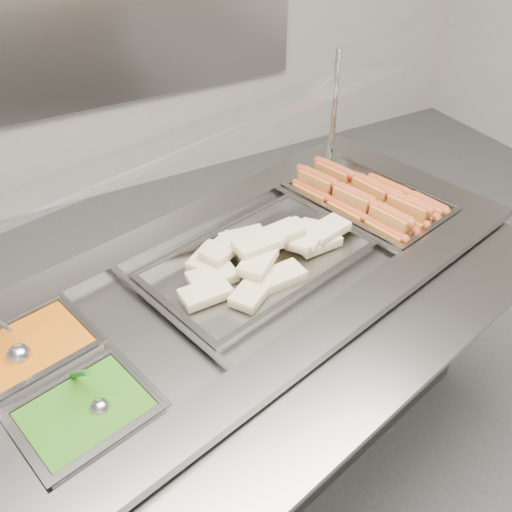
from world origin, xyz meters
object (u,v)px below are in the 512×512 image
sneeze_guard (194,140)px  serving_spoon (96,402)px  pan_hotdogs (367,206)px  ladle (18,354)px  steam_counter (246,364)px  pan_wraps (258,267)px

sneeze_guard → serving_spoon: sneeze_guard is taller
pan_hotdogs → ladle: ladle is taller
steam_counter → pan_hotdogs: pan_hotdogs is taller
sneeze_guard → ladle: sneeze_guard is taller
steam_counter → ladle: ladle is taller
sneeze_guard → serving_spoon: size_ratio=9.85×
steam_counter → serving_spoon: bearing=-152.6°
pan_wraps → serving_spoon: 0.66m
steam_counter → serving_spoon: size_ratio=11.92×
sneeze_guard → pan_hotdogs: (0.63, -0.06, -0.39)m
pan_wraps → serving_spoon: size_ratio=4.45×
steam_counter → pan_wraps: size_ratio=2.68×
sneeze_guard → ladle: size_ratio=8.55×
sneeze_guard → pan_hotdogs: bearing=-5.6°
ladle → serving_spoon: 0.28m
pan_wraps → ladle: ladle is taller
pan_hotdogs → ladle: size_ratio=3.14×
serving_spoon → steam_counter: bearing=27.4°
pan_wraps → serving_spoon: (-0.59, -0.29, 0.03)m
pan_wraps → ladle: size_ratio=3.86×
steam_counter → pan_wraps: (0.06, 0.01, 0.40)m
sneeze_guard → pan_hotdogs: 0.74m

